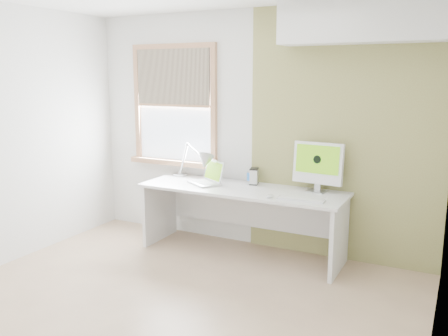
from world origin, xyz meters
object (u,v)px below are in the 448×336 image
Objects in this scene: external_drive at (254,176)px; imac at (318,164)px; laptop at (208,178)px; desk at (244,205)px; desk_lamp at (200,162)px.

external_drive is 0.34× the size of imac.
imac is (1.17, 0.18, 0.22)m from laptop.
desk_lamp reaches higher than desk.
laptop is 1.21m from imac.
desk_lamp is at bearing 156.94° from laptop.
desk is 3.31× the size of desk_lamp.
desk_lamp reaches higher than laptop.
imac is at bearing -0.85° from external_drive.
desk is at bearing -3.33° from desk_lamp.
imac reaches higher than laptop.
imac is (1.31, 0.13, 0.07)m from desk_lamp.
desk_lamp is 1.27× the size of imac.
desk_lamp is at bearing -167.05° from external_drive.
external_drive is (0.04, 0.17, 0.28)m from desk.
external_drive is at bearing 12.95° from desk_lamp.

